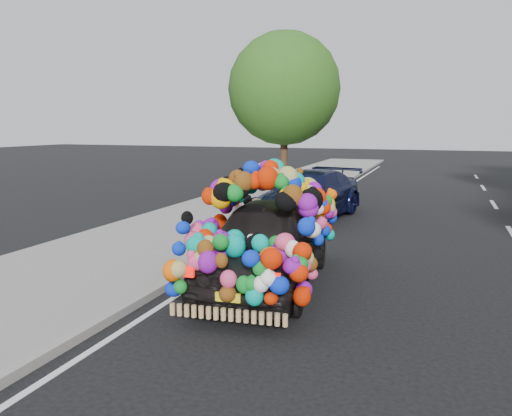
{
  "coord_description": "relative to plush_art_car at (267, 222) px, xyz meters",
  "views": [
    {
      "loc": [
        1.83,
        -8.68,
        2.68
      ],
      "look_at": [
        -1.56,
        0.43,
        1.07
      ],
      "focal_mm": 35.0,
      "sensor_mm": 36.0,
      "label": 1
    }
  ],
  "objects": [
    {
      "name": "tree_near_sidewalk",
      "position": [
        -2.92,
        10.37,
        2.95
      ],
      "size": [
        4.2,
        4.2,
        6.13
      ],
      "color": "#332114",
      "rests_on": "ground"
    },
    {
      "name": "plush_art_car",
      "position": [
        0.0,
        0.0,
        0.0
      ],
      "size": [
        2.5,
        4.62,
        2.1
      ],
      "rotation": [
        0.0,
        0.0,
        0.1
      ],
      "color": "black",
      "rests_on": "ground"
    },
    {
      "name": "sidewalk",
      "position": [
        -3.42,
        0.87,
        -1.01
      ],
      "size": [
        4.0,
        60.0,
        0.12
      ],
      "primitive_type": "cube",
      "color": "gray",
      "rests_on": "ground"
    },
    {
      "name": "ground",
      "position": [
        0.88,
        0.87,
        -1.07
      ],
      "size": [
        100.0,
        100.0,
        0.0
      ],
      "primitive_type": "plane",
      "color": "black",
      "rests_on": "ground"
    },
    {
      "name": "navy_sedan",
      "position": [
        -0.85,
        6.09,
        -0.38
      ],
      "size": [
        2.74,
        5.04,
        1.39
      ],
      "primitive_type": "imported",
      "rotation": [
        0.0,
        0.0,
        -0.17
      ],
      "color": "black",
      "rests_on": "ground"
    },
    {
      "name": "kerb",
      "position": [
        -1.47,
        0.87,
        -1.01
      ],
      "size": [
        0.15,
        60.0,
        0.13
      ],
      "primitive_type": "cube",
      "color": "gray",
      "rests_on": "ground"
    }
  ]
}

